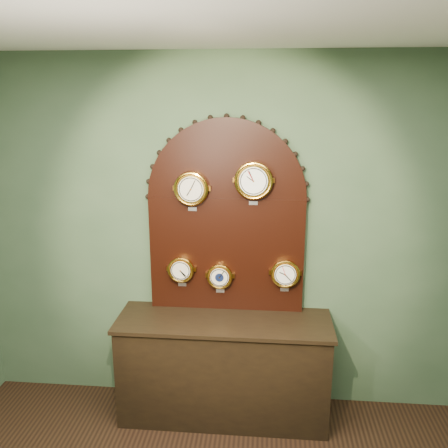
# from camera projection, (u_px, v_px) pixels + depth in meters

# --- Properties ---
(wall_back) EXTENTS (4.00, 0.00, 4.00)m
(wall_back) POSITION_uv_depth(u_px,v_px,m) (227.00, 238.00, 3.73)
(wall_back) COLOR #3D553A
(wall_back) RESTS_ON ground
(shop_counter) EXTENTS (1.60, 0.50, 0.80)m
(shop_counter) POSITION_uv_depth(u_px,v_px,m) (224.00, 370.00, 3.73)
(shop_counter) COLOR black
(shop_counter) RESTS_ON ground_plane
(display_board) EXTENTS (1.26, 0.06, 1.53)m
(display_board) POSITION_uv_depth(u_px,v_px,m) (226.00, 211.00, 3.62)
(display_board) COLOR black
(display_board) RESTS_ON shop_counter
(roman_clock) EXTENTS (0.26, 0.08, 0.31)m
(roman_clock) POSITION_uv_depth(u_px,v_px,m) (191.00, 189.00, 3.53)
(roman_clock) COLOR gold
(roman_clock) RESTS_ON display_board
(arabic_clock) EXTENTS (0.28, 0.08, 0.33)m
(arabic_clock) POSITION_uv_depth(u_px,v_px,m) (254.00, 181.00, 3.47)
(arabic_clock) COLOR gold
(arabic_clock) RESTS_ON display_board
(hygrometer) EXTENTS (0.20, 0.08, 0.26)m
(hygrometer) POSITION_uv_depth(u_px,v_px,m) (181.00, 269.00, 3.71)
(hygrometer) COLOR gold
(hygrometer) RESTS_ON display_board
(barometer) EXTENTS (0.20, 0.08, 0.25)m
(barometer) POSITION_uv_depth(u_px,v_px,m) (220.00, 276.00, 3.69)
(barometer) COLOR gold
(barometer) RESTS_ON display_board
(tide_clock) EXTENTS (0.22, 0.08, 0.27)m
(tide_clock) POSITION_uv_depth(u_px,v_px,m) (285.00, 273.00, 3.64)
(tide_clock) COLOR gold
(tide_clock) RESTS_ON display_board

